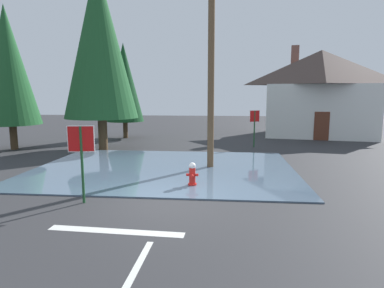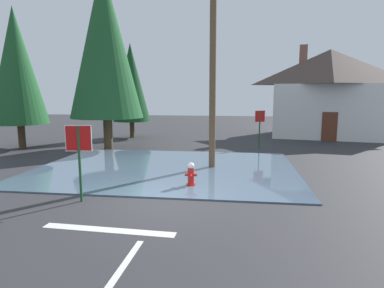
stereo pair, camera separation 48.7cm
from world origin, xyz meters
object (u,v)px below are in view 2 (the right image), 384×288
at_px(pine_tree_tall_left, 131,83).
at_px(pine_tree_short_left, 16,66).
at_px(stop_sign_near, 79,147).
at_px(house, 328,92).
at_px(fire_hydrant, 191,175).
at_px(pine_tree_mid_left, 105,43).
at_px(stop_sign_far, 260,121).
at_px(utility_pole, 213,47).

xyz_separation_m(pine_tree_tall_left, pine_tree_short_left, (-5.01, -5.63, 0.77)).
distance_m(stop_sign_near, house, 20.64).
relative_size(stop_sign_near, pine_tree_tall_left, 0.34).
height_order(stop_sign_near, fire_hydrant, stop_sign_near).
relative_size(pine_tree_mid_left, pine_tree_short_left, 1.27).
bearing_deg(stop_sign_near, stop_sign_far, 61.56).
xyz_separation_m(house, pine_tree_short_left, (-19.51, -8.19, 1.44)).
xyz_separation_m(stop_sign_near, fire_hydrant, (3.05, 2.08, -1.24)).
height_order(stop_sign_far, pine_tree_mid_left, pine_tree_mid_left).
distance_m(stop_sign_near, fire_hydrant, 3.90).
distance_m(stop_sign_near, pine_tree_tall_left, 15.07).
relative_size(pine_tree_tall_left, pine_tree_short_left, 0.84).
bearing_deg(utility_pole, house, 56.81).
distance_m(fire_hydrant, utility_pole, 5.67).
distance_m(house, pine_tree_mid_left, 16.49).
relative_size(stop_sign_far, pine_tree_short_left, 0.27).
height_order(stop_sign_near, house, house).
relative_size(house, pine_tree_mid_left, 0.88).
bearing_deg(pine_tree_tall_left, stop_sign_far, -20.97).
height_order(stop_sign_near, stop_sign_far, stop_sign_near).
bearing_deg(pine_tree_short_left, stop_sign_near, -47.76).
xyz_separation_m(stop_sign_far, house, (5.41, 6.05, 1.78)).
relative_size(stop_sign_near, stop_sign_far, 1.03).
relative_size(utility_pole, stop_sign_far, 4.45).
bearing_deg(house, pine_tree_tall_left, -169.98).
bearing_deg(pine_tree_short_left, house, 22.78).
height_order(utility_pole, pine_tree_short_left, utility_pole).
bearing_deg(house, pine_tree_short_left, -157.22).
bearing_deg(stop_sign_far, utility_pole, -112.23).
distance_m(house, pine_tree_short_left, 21.21).
xyz_separation_m(fire_hydrant, pine_tree_tall_left, (-6.15, 12.47, 3.62)).
height_order(fire_hydrant, stop_sign_far, stop_sign_far).
relative_size(stop_sign_near, house, 0.25).
xyz_separation_m(stop_sign_far, pine_tree_tall_left, (-9.09, 3.48, 2.44)).
bearing_deg(stop_sign_near, house, 56.32).
xyz_separation_m(stop_sign_near, stop_sign_far, (5.99, 11.07, -0.06)).
bearing_deg(pine_tree_short_left, fire_hydrant, -31.54).
height_order(utility_pole, pine_tree_mid_left, pine_tree_mid_left).
bearing_deg(house, stop_sign_far, -131.84).
distance_m(house, pine_tree_tall_left, 14.74).
height_order(pine_tree_tall_left, pine_tree_short_left, pine_tree_short_left).
xyz_separation_m(stop_sign_near, pine_tree_tall_left, (-3.09, 14.55, 2.38)).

